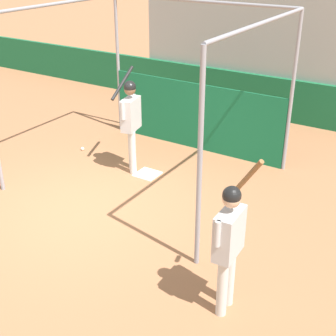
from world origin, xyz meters
TOP-DOWN VIEW (x-y plane):
  - ground_plane at (0.00, 0.00)m, footprint 60.00×60.00m
  - outfield_wall at (0.00, 5.99)m, footprint 24.00×0.12m
  - bleacher_section at (-0.00, 8.05)m, footprint 5.40×4.00m
  - batting_cage at (0.32, 2.76)m, footprint 4.12×3.62m
  - home_plate at (0.20, 1.69)m, footprint 0.44×0.44m
  - player_batter at (-0.16, 1.70)m, footprint 0.52×0.86m
  - player_waiting at (3.08, -0.82)m, footprint 0.51×0.78m
  - baseball at (-1.65, 1.90)m, footprint 0.07×0.07m

SIDE VIEW (x-z plane):
  - ground_plane at x=0.00m, z-range 0.00..0.00m
  - home_plate at x=0.20m, z-range 0.00..0.02m
  - baseball at x=-1.65m, z-range 0.00..0.07m
  - outfield_wall at x=0.00m, z-range 0.00..1.07m
  - player_waiting at x=3.08m, z-range 0.04..2.02m
  - player_batter at x=-0.16m, z-range 0.14..2.07m
  - batting_cage at x=0.32m, z-range -0.27..2.81m
  - bleacher_section at x=0.00m, z-range -0.01..3.14m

